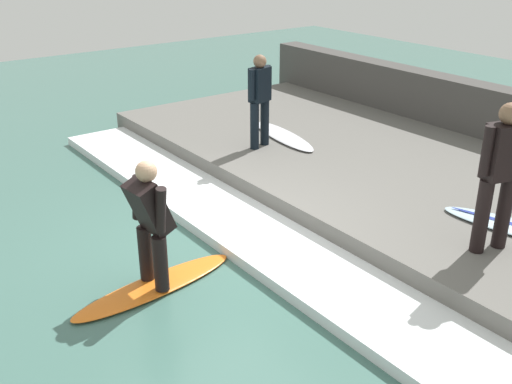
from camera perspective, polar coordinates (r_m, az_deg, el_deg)
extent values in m
plane|color=#426B60|center=(7.56, -3.03, -5.77)|extent=(28.00, 28.00, 0.00)
cube|color=#66635E|center=(9.50, 13.60, 1.15)|extent=(4.40, 10.94, 0.36)
cube|color=#474442|center=(11.27, 21.99, 6.02)|extent=(0.50, 11.49, 1.25)
cube|color=white|center=(7.79, 0.10, -4.23)|extent=(1.14, 10.39, 0.14)
ellipsoid|color=orange|center=(6.93, -9.57, -8.79)|extent=(2.09, 0.65, 0.06)
cylinder|color=black|center=(6.86, -10.47, -5.75)|extent=(0.16, 0.16, 0.65)
cylinder|color=black|center=(6.64, -9.06, -6.73)|extent=(0.16, 0.16, 0.65)
cube|color=black|center=(6.46, -10.16, -1.40)|extent=(0.47, 0.43, 0.65)
sphere|color=tan|center=(6.30, -10.42, 1.94)|extent=(0.23, 0.23, 0.23)
cylinder|color=black|center=(6.62, -11.23, -0.50)|extent=(0.11, 0.20, 0.54)
cylinder|color=black|center=(6.27, -9.07, -1.75)|extent=(0.11, 0.20, 0.54)
cylinder|color=black|center=(10.13, 0.84, 6.67)|extent=(0.15, 0.15, 0.78)
cylinder|color=black|center=(9.92, -0.13, 6.30)|extent=(0.15, 0.15, 0.78)
cube|color=black|center=(9.84, 0.37, 10.21)|extent=(0.40, 0.30, 0.56)
sphere|color=#846047|center=(9.76, 0.37, 12.34)|extent=(0.21, 0.21, 0.21)
cylinder|color=black|center=(10.00, 1.10, 10.61)|extent=(0.10, 0.10, 0.49)
cylinder|color=black|center=(9.68, -0.39, 10.17)|extent=(0.10, 0.10, 0.49)
ellipsoid|color=silver|center=(10.60, 2.62, 5.37)|extent=(0.76, 1.92, 0.06)
cylinder|color=black|center=(7.30, 22.53, -1.77)|extent=(0.16, 0.16, 0.87)
cylinder|color=black|center=(7.10, 20.70, -2.18)|extent=(0.16, 0.16, 0.87)
cube|color=black|center=(6.93, 22.54, 3.59)|extent=(0.45, 0.33, 0.62)
sphere|color=#846047|center=(6.82, 23.08, 6.87)|extent=(0.24, 0.24, 0.24)
cylinder|color=black|center=(6.77, 21.16, 3.68)|extent=(0.12, 0.12, 0.55)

